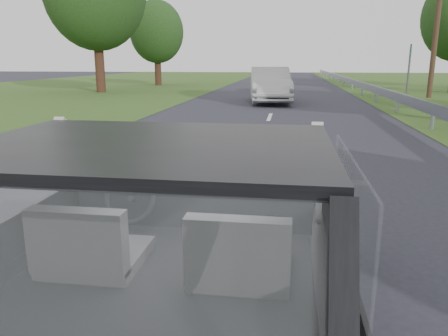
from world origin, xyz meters
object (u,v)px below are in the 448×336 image
(cat, at_px, (231,165))
(other_car, at_px, (270,85))
(highway_sign, at_px, (409,69))
(utility_pole, at_px, (438,16))
(subject_car, at_px, (177,250))

(cat, xyz_separation_m, other_car, (-0.49, 16.70, -0.33))
(other_car, height_order, highway_sign, highway_sign)
(other_car, distance_m, utility_pole, 9.09)
(subject_car, height_order, highway_sign, highway_sign)
(highway_sign, distance_m, utility_pole, 3.69)
(cat, distance_m, utility_pole, 21.75)
(other_car, relative_size, highway_sign, 1.75)
(subject_car, distance_m, cat, 0.77)
(cat, bearing_deg, subject_car, -105.16)
(subject_car, bearing_deg, cat, 69.33)
(other_car, bearing_deg, utility_pole, 18.83)
(subject_car, relative_size, other_car, 0.85)
(subject_car, distance_m, other_car, 17.33)
(other_car, height_order, utility_pole, utility_pole)
(cat, relative_size, highway_sign, 0.24)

